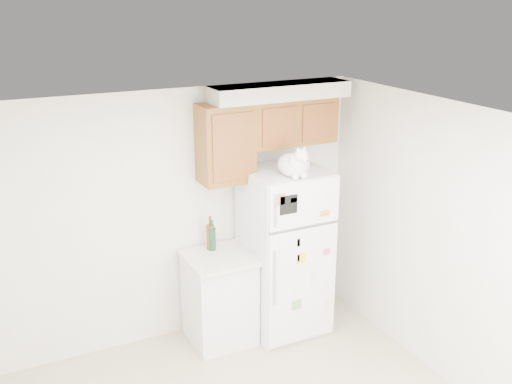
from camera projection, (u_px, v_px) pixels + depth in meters
room_shell at (267, 240)px, 4.21m from camera, size 3.84×4.04×2.52m
refrigerator at (285, 251)px, 6.02m from camera, size 0.76×0.78×1.70m
base_counter at (219, 297)px, 5.91m from camera, size 0.64×0.64×0.92m
cat at (294, 164)px, 5.52m from camera, size 0.31×0.46×0.32m
storage_box_back at (298, 162)px, 5.83m from camera, size 0.19×0.15×0.10m
storage_box_front at (300, 164)px, 5.78m from camera, size 0.17×0.13×0.09m
bottle_green at (212, 235)px, 5.83m from camera, size 0.07×0.07×0.31m
bottle_amber at (210, 233)px, 5.85m from camera, size 0.08×0.08×0.34m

